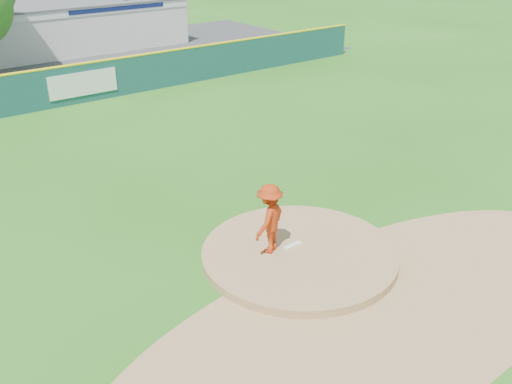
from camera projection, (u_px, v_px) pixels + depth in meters
ground at (299, 258)px, 16.08m from camera, size 120.00×120.00×0.00m
pitchers_mound at (299, 258)px, 16.08m from camera, size 5.50×5.50×0.50m
pitching_rubber at (292, 245)px, 16.17m from camera, size 0.60×0.15×0.04m
infield_dirt_arc at (381, 310)px, 13.93m from camera, size 15.40×15.40×0.01m
parking_lot at (10, 72)px, 35.33m from camera, size 44.00×16.00×0.02m
pitcher at (270, 219)px, 15.53m from camera, size 1.49×1.22×2.01m
pool_building_grp at (70, 24)px, 41.47m from camera, size 15.20×8.20×3.31m
outfield_fence at (61, 85)px, 28.44m from camera, size 40.00×0.14×2.07m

